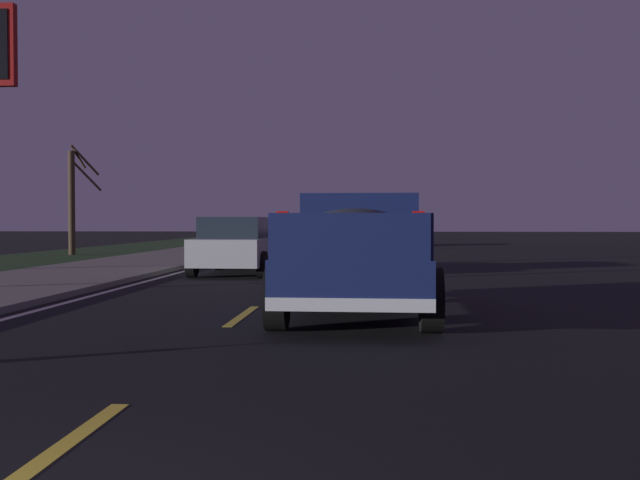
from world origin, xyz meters
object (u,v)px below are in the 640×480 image
sedan_green (307,233)px  bare_tree_far (73,199)px  pickup_truck (359,250)px  sedan_silver (238,245)px

sedan_green → bare_tree_far: bare_tree_far is taller
pickup_truck → bare_tree_far: size_ratio=1.16×
pickup_truck → sedan_green: size_ratio=1.23×
sedan_green → sedan_silver: (-21.11, -0.00, 0.00)m
pickup_truck → bare_tree_far: bearing=33.0°
pickup_truck → sedan_silver: pickup_truck is taller
sedan_silver → sedan_green: bearing=0.0°
sedan_silver → bare_tree_far: 14.25m
sedan_green → pickup_truck: bearing=-173.4°
pickup_truck → sedan_silver: (8.45, 3.42, -0.20)m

